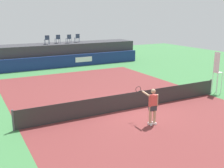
% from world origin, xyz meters
% --- Properties ---
extents(ground_plane, '(48.00, 48.00, 0.00)m').
position_xyz_m(ground_plane, '(0.00, 3.00, 0.00)').
color(ground_plane, '#3D7A42').
extents(court_inner, '(12.00, 22.00, 0.00)m').
position_xyz_m(court_inner, '(0.00, 0.00, 0.00)').
color(court_inner, maroon).
rests_on(court_inner, ground).
extents(sponsor_wall, '(18.00, 0.22, 1.20)m').
position_xyz_m(sponsor_wall, '(0.01, 13.50, 0.60)').
color(sponsor_wall, navy).
rests_on(sponsor_wall, ground).
extents(spectator_platform, '(18.00, 2.80, 2.20)m').
position_xyz_m(spectator_platform, '(0.00, 15.30, 1.10)').
color(spectator_platform, '#38383D').
rests_on(spectator_platform, ground).
extents(spectator_chair_far_left, '(0.46, 0.46, 0.89)m').
position_xyz_m(spectator_chair_far_left, '(-0.42, 14.98, 2.69)').
color(spectator_chair_far_left, '#2D3D56').
rests_on(spectator_chair_far_left, spectator_platform).
extents(spectator_chair_left, '(0.46, 0.46, 0.89)m').
position_xyz_m(spectator_chair_left, '(0.75, 15.21, 2.69)').
color(spectator_chair_left, '#2D3D56').
rests_on(spectator_chair_left, spectator_platform).
extents(spectator_chair_center, '(0.46, 0.46, 0.89)m').
position_xyz_m(spectator_chair_center, '(1.84, 14.97, 2.69)').
color(spectator_chair_center, '#2D3D56').
rests_on(spectator_chair_center, spectator_platform).
extents(spectator_chair_right, '(0.44, 0.44, 0.89)m').
position_xyz_m(spectator_chair_right, '(2.93, 15.38, 2.69)').
color(spectator_chair_right, '#2D3D56').
rests_on(spectator_chair_right, spectator_platform).
extents(umpire_chair, '(0.44, 0.44, 2.76)m').
position_xyz_m(umpire_chair, '(6.67, -0.00, 1.59)').
color(umpire_chair, white).
rests_on(umpire_chair, ground).
extents(tennis_net, '(12.40, 0.02, 0.95)m').
position_xyz_m(tennis_net, '(0.00, 0.00, 0.47)').
color(tennis_net, '#2D2D2D').
rests_on(tennis_net, ground).
extents(net_post_near, '(0.10, 0.10, 1.00)m').
position_xyz_m(net_post_near, '(-6.20, 0.00, 0.50)').
color(net_post_near, '#4C4C51').
rests_on(net_post_near, ground).
extents(net_post_far, '(0.10, 0.10, 1.00)m').
position_xyz_m(net_post_far, '(6.20, 0.00, 0.50)').
color(net_post_far, '#4C4C51').
rests_on(net_post_far, ground).
extents(tennis_player, '(0.63, 1.16, 1.77)m').
position_xyz_m(tennis_player, '(-0.24, -2.34, 0.96)').
color(tennis_player, white).
rests_on(tennis_player, court_inner).
extents(tennis_ball, '(0.07, 0.07, 0.07)m').
position_xyz_m(tennis_ball, '(-0.45, 0.06, 0.04)').
color(tennis_ball, '#D8EA33').
rests_on(tennis_ball, court_inner).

